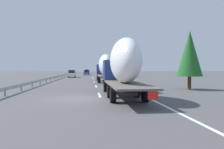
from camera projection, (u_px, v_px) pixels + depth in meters
ground_plane at (86, 77)px, 55.31m from camera, size 260.00×260.00×0.00m
lane_stripe_0 at (99, 95)px, 17.76m from camera, size 3.20×0.20×0.01m
lane_stripe_1 at (96, 86)px, 26.50m from camera, size 3.20×0.20×0.01m
lane_stripe_2 at (94, 82)px, 35.77m from camera, size 3.20×0.20×0.01m
lane_stripe_3 at (93, 78)px, 48.05m from camera, size 3.20×0.20×0.01m
lane_stripe_4 at (93, 78)px, 51.69m from camera, size 3.20×0.20×0.01m
lane_stripe_5 at (92, 76)px, 62.47m from camera, size 3.20×0.20×0.01m
edge_line_right at (105, 76)px, 60.88m from camera, size 110.00×0.20×0.01m
truck_lead at (105, 67)px, 34.95m from camera, size 13.25×2.55×4.65m
truck_trailing at (123, 66)px, 16.43m from camera, size 12.01×2.55×4.54m
car_yellow_coupe at (88, 72)px, 88.40m from camera, size 4.09×1.80×1.79m
car_white_van at (72, 74)px, 54.11m from camera, size 4.38×1.75×1.93m
car_silver_hatch at (87, 71)px, 104.66m from camera, size 4.23×1.78×1.91m
car_blue_sedan at (86, 73)px, 72.85m from camera, size 4.11×1.87×1.86m
road_sign at (109, 69)px, 59.96m from camera, size 0.10×0.90×3.30m
tree_0 at (190, 54)px, 22.49m from camera, size 2.72×2.72×6.43m
tree_1 at (121, 61)px, 57.34m from camera, size 3.82×3.82×7.44m
tree_2 at (116, 63)px, 88.13m from camera, size 3.07×3.07×7.57m
tree_3 at (112, 66)px, 101.43m from camera, size 2.64×2.64×5.65m
guardrail_median at (64, 75)px, 57.62m from camera, size 94.00×0.10×0.76m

